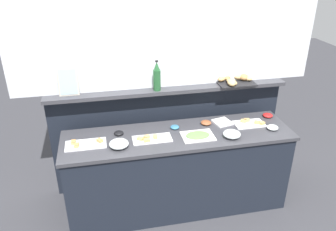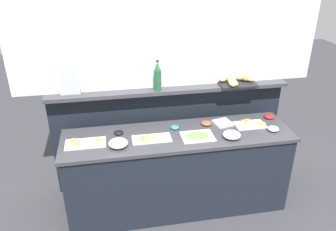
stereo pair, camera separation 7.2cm
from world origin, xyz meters
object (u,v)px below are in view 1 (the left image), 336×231
at_px(glass_bowl_large, 232,134).
at_px(condiment_bowl_teal, 119,133).
at_px(condiment_bowl_dark, 175,127).
at_px(wine_bottle_green, 157,77).
at_px(condiment_bowl_cream, 268,115).
at_px(bread_basket, 235,80).
at_px(framed_picture, 68,82).
at_px(sandwich_platter_side, 151,139).
at_px(glass_bowl_small, 273,128).
at_px(sandwich_platter_rear, 250,123).
at_px(napkin_stack, 222,122).
at_px(condiment_bowl_red, 206,123).
at_px(cold_cuts_platter, 198,136).
at_px(sandwich_platter_front, 85,144).
at_px(glass_bowl_medium, 119,144).

bearing_deg(glass_bowl_large, condiment_bowl_teal, 165.63).
bearing_deg(condiment_bowl_dark, wine_bottle_green, 115.29).
bearing_deg(condiment_bowl_cream, condiment_bowl_dark, -177.12).
relative_size(bread_basket, framed_picture, 1.48).
height_order(sandwich_platter_side, bread_basket, bread_basket).
xyz_separation_m(condiment_bowl_dark, wine_bottle_green, (-0.13, 0.27, 0.45)).
bearing_deg(glass_bowl_small, wine_bottle_green, 155.64).
xyz_separation_m(bread_basket, framed_picture, (-1.74, 0.02, 0.10)).
xyz_separation_m(sandwich_platter_rear, sandwich_platter_side, (-1.05, -0.10, -0.00)).
height_order(glass_bowl_small, condiment_bowl_teal, glass_bowl_small).
height_order(sandwich_platter_rear, wine_bottle_green, wine_bottle_green).
distance_m(condiment_bowl_cream, condiment_bowl_teal, 1.60).
height_order(napkin_stack, wine_bottle_green, wine_bottle_green).
distance_m(sandwich_platter_rear, condiment_bowl_cream, 0.28).
relative_size(condiment_bowl_red, napkin_stack, 0.64).
bearing_deg(bread_basket, condiment_bowl_cream, -39.68).
bearing_deg(condiment_bowl_teal, cold_cuts_platter, -14.56).
bearing_deg(condiment_bowl_dark, condiment_bowl_cream, 2.88).
xyz_separation_m(sandwich_platter_rear, cold_cuts_platter, (-0.60, -0.14, -0.00)).
xyz_separation_m(sandwich_platter_front, glass_bowl_small, (1.83, -0.08, 0.01)).
distance_m(sandwich_platter_front, glass_bowl_medium, 0.32).
height_order(sandwich_platter_front, sandwich_platter_side, same).
height_order(bread_basket, framed_picture, framed_picture).
bearing_deg(bread_basket, sandwich_platter_front, -164.66).
bearing_deg(condiment_bowl_red, wine_bottle_green, 151.82).
distance_m(glass_bowl_small, wine_bottle_green, 1.27).
bearing_deg(sandwich_platter_side, condiment_bowl_cream, 9.57).
relative_size(sandwich_platter_front, bread_basket, 0.91).
relative_size(sandwich_platter_rear, condiment_bowl_cream, 2.90).
xyz_separation_m(sandwich_platter_rear, bread_basket, (-0.05, 0.37, 0.35)).
bearing_deg(condiment_bowl_teal, glass_bowl_small, -7.86).
height_order(sandwich_platter_side, condiment_bowl_red, condiment_bowl_red).
xyz_separation_m(sandwich_platter_rear, framed_picture, (-1.78, 0.39, 0.45)).
height_order(sandwich_platter_rear, framed_picture, framed_picture).
height_order(sandwich_platter_side, cold_cuts_platter, sandwich_platter_side).
xyz_separation_m(glass_bowl_medium, framed_picture, (-0.42, 0.57, 0.43)).
distance_m(cold_cuts_platter, condiment_bowl_dark, 0.27).
relative_size(glass_bowl_large, condiment_bowl_teal, 1.83).
distance_m(cold_cuts_platter, wine_bottle_green, 0.73).
bearing_deg(napkin_stack, glass_bowl_small, -27.68).
xyz_separation_m(sandwich_platter_front, condiment_bowl_dark, (0.88, 0.14, 0.01)).
height_order(condiment_bowl_dark, napkin_stack, condiment_bowl_dark).
bearing_deg(cold_cuts_platter, bread_basket, 42.27).
bearing_deg(glass_bowl_large, condiment_bowl_red, 117.97).
xyz_separation_m(cold_cuts_platter, condiment_bowl_teal, (-0.74, 0.19, 0.01)).
xyz_separation_m(napkin_stack, bread_basket, (0.23, 0.29, 0.35)).
height_order(condiment_bowl_cream, bread_basket, bread_basket).
bearing_deg(glass_bowl_medium, condiment_bowl_teal, 86.33).
bearing_deg(napkin_stack, condiment_bowl_dark, -178.35).
xyz_separation_m(cold_cuts_platter, condiment_bowl_cream, (0.86, 0.25, 0.01)).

